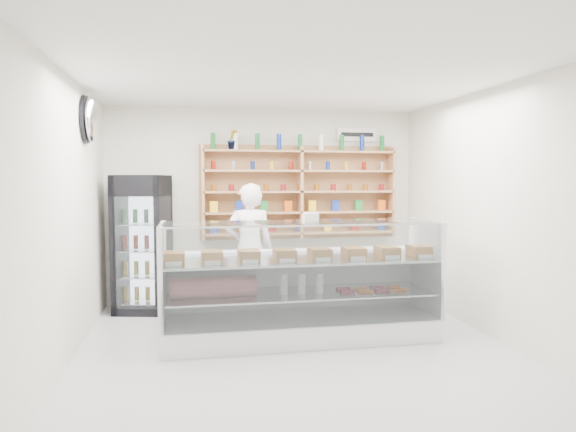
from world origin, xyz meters
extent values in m
plane|color=#A5A6AA|center=(0.00, 0.00, 0.00)|extent=(5.00, 5.00, 0.00)
plane|color=white|center=(0.00, 0.00, 2.80)|extent=(5.00, 5.00, 0.00)
plane|color=silver|center=(0.00, 2.50, 1.40)|extent=(4.50, 0.00, 4.50)
plane|color=silver|center=(0.00, -2.50, 1.40)|extent=(4.50, 0.00, 4.50)
plane|color=silver|center=(-2.25, 0.00, 1.40)|extent=(0.00, 5.00, 5.00)
plane|color=silver|center=(2.25, 0.00, 1.40)|extent=(0.00, 5.00, 5.00)
cube|color=white|center=(0.11, 0.51, 0.13)|extent=(3.03, 0.86, 0.25)
cube|color=white|center=(0.11, 0.91, 0.57)|extent=(3.03, 0.05, 0.64)
cube|color=silver|center=(0.11, 0.51, 0.51)|extent=(2.90, 0.75, 0.02)
cube|color=silver|center=(0.11, 0.51, 0.89)|extent=(2.97, 0.79, 0.02)
cube|color=silver|center=(0.11, 0.10, 0.78)|extent=(2.97, 0.12, 1.05)
cube|color=silver|center=(0.11, 0.46, 1.31)|extent=(2.97, 0.60, 0.01)
imported|color=white|center=(-0.32, 1.73, 0.86)|extent=(0.64, 0.43, 1.73)
cube|color=black|center=(-1.71, 2.12, 0.92)|extent=(0.79, 0.77, 1.83)
cube|color=#2C053C|center=(-1.65, 1.82, 1.70)|extent=(0.64, 0.17, 0.26)
cube|color=silver|center=(-1.64, 1.81, 0.83)|extent=(0.54, 0.13, 1.45)
cube|color=tan|center=(-0.90, 2.34, 1.59)|extent=(0.04, 0.28, 1.33)
cube|color=tan|center=(0.50, 2.34, 1.59)|extent=(0.04, 0.28, 1.33)
cube|color=tan|center=(1.90, 2.34, 1.59)|extent=(0.04, 0.28, 1.33)
cube|color=tan|center=(0.50, 2.34, 1.00)|extent=(2.80, 0.28, 0.03)
cube|color=tan|center=(0.50, 2.34, 1.30)|extent=(2.80, 0.28, 0.03)
cube|color=tan|center=(0.50, 2.34, 1.60)|extent=(2.80, 0.28, 0.03)
cube|color=tan|center=(0.50, 2.34, 1.90)|extent=(2.80, 0.28, 0.03)
cube|color=tan|center=(0.50, 2.34, 2.18)|extent=(2.80, 0.28, 0.03)
imported|color=#1E6626|center=(-0.48, 2.34, 2.33)|extent=(0.16, 0.13, 0.28)
ellipsoid|color=silver|center=(-2.17, 1.20, 2.45)|extent=(0.15, 0.50, 0.50)
cube|color=white|center=(1.40, 2.47, 2.45)|extent=(0.62, 0.03, 0.20)
camera|label=1|loc=(-1.08, -4.97, 1.77)|focal=32.00mm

